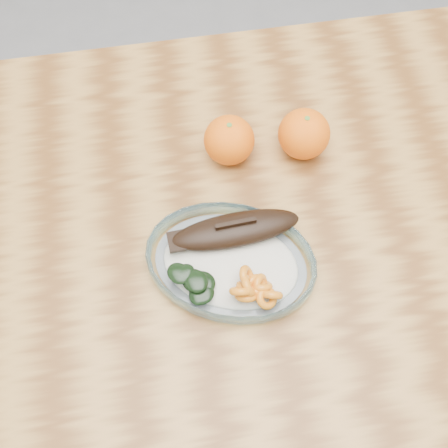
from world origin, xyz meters
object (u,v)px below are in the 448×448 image
at_px(dining_table, 254,251).
at_px(orange_right, 304,134).
at_px(orange_left, 229,140).
at_px(plated_meal, 231,260).

relative_size(dining_table, orange_right, 14.54).
bearing_deg(dining_table, orange_right, 52.20).
xyz_separation_m(orange_left, orange_right, (0.12, -0.01, 0.00)).
bearing_deg(orange_left, plated_meal, -98.69).
relative_size(plated_meal, orange_right, 7.10).
bearing_deg(plated_meal, orange_left, 103.27).
relative_size(plated_meal, orange_left, 7.29).
relative_size(dining_table, orange_left, 14.92).
xyz_separation_m(dining_table, orange_right, (0.10, 0.12, 0.14)).
xyz_separation_m(plated_meal, orange_left, (0.03, 0.19, 0.02)).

